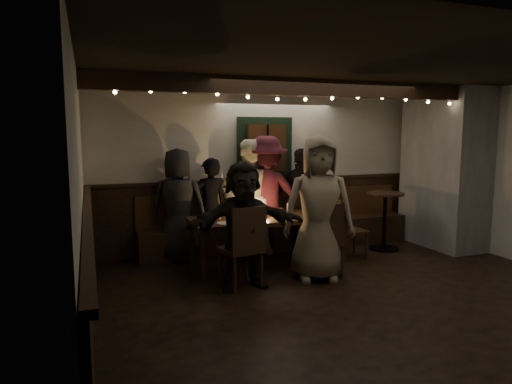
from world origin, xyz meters
name	(u,v)px	position (x,y,z in m)	size (l,w,h in m)	color
room	(365,187)	(1.07, 1.42, 1.07)	(6.02, 5.01, 2.62)	black
dining_table	(261,221)	(-0.67, 1.40, 0.65)	(2.00, 0.86, 0.87)	black
chair_near_left	(244,243)	(-1.19, 0.59, 0.58)	(0.55, 0.55, 1.03)	black
chair_near_right	(327,235)	(-0.03, 0.64, 0.56)	(0.48, 0.48, 1.00)	black
chair_end	(347,226)	(0.72, 1.37, 0.50)	(0.40, 0.40, 0.89)	black
high_top	(385,214)	(1.57, 1.60, 0.59)	(0.59, 0.59, 0.94)	black
person_a	(179,205)	(-1.70, 2.12, 0.84)	(0.82, 0.53, 1.68)	black
person_b	(210,208)	(-1.20, 2.17, 0.76)	(0.56, 0.36, 1.52)	black
person_c	(248,197)	(-0.60, 2.13, 0.90)	(0.87, 0.68, 1.80)	white
person_d	(266,195)	(-0.32, 2.08, 0.93)	(1.20, 0.69, 1.85)	#3C131E
person_e	(302,200)	(0.28, 2.03, 0.83)	(0.97, 0.40, 1.65)	black
person_f	(243,225)	(-1.19, 0.63, 0.78)	(1.45, 0.46, 1.57)	black
person_g	(318,208)	(-0.17, 0.62, 0.94)	(0.92, 0.60, 1.87)	#82735C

